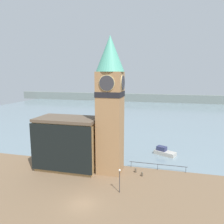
# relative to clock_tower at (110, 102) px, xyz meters

# --- Properties ---
(ground_plane) EXTENTS (160.00, 160.00, 0.00)m
(ground_plane) POSITION_rel_clock_tower_xyz_m (-1.07, -10.76, -12.41)
(ground_plane) COLOR brown
(water) EXTENTS (160.00, 120.00, 0.00)m
(water) POSITION_rel_clock_tower_xyz_m (-1.07, 62.84, -12.41)
(water) COLOR gray
(water) RESTS_ON ground_plane
(far_shoreline) EXTENTS (180.00, 3.00, 5.00)m
(far_shoreline) POSITION_rel_clock_tower_xyz_m (-1.07, 102.84, -9.91)
(far_shoreline) COLOR slate
(far_shoreline) RESTS_ON water
(pier_railing) EXTENTS (10.30, 0.08, 1.09)m
(pier_railing) POSITION_rel_clock_tower_xyz_m (8.20, 2.59, -11.46)
(pier_railing) COLOR #333338
(pier_railing) RESTS_ON ground_plane
(clock_tower) EXTENTS (4.73, 4.73, 23.36)m
(clock_tower) POSITION_rel_clock_tower_xyz_m (0.00, 0.00, 0.00)
(clock_tower) COLOR #9E754C
(clock_tower) RESTS_ON ground_plane
(pier_building) EXTENTS (11.19, 6.32, 9.44)m
(pier_building) POSITION_rel_clock_tower_xyz_m (-7.85, -0.50, -7.67)
(pier_building) COLOR #A88451
(pier_building) RESTS_ON ground_plane
(boat_near) EXTENTS (4.89, 3.66, 1.74)m
(boat_near) POSITION_rel_clock_tower_xyz_m (9.21, 10.62, -11.78)
(boat_near) COLOR #B7B2A8
(boat_near) RESTS_ON water
(mooring_bollard_near) EXTENTS (0.33, 0.33, 0.86)m
(mooring_bollard_near) POSITION_rel_clock_tower_xyz_m (4.47, 0.51, -11.94)
(mooring_bollard_near) COLOR brown
(mooring_bollard_near) RESTS_ON ground_plane
(mooring_bollard_far) EXTENTS (0.35, 0.35, 0.79)m
(mooring_bollard_far) POSITION_rel_clock_tower_xyz_m (5.76, -0.65, -11.99)
(mooring_bollard_far) COLOR brown
(mooring_bollard_far) RESTS_ON ground_plane
(lamp_post) EXTENTS (0.32, 0.32, 3.61)m
(lamp_post) POSITION_rel_clock_tower_xyz_m (3.12, -6.62, -9.86)
(lamp_post) COLOR #2D2D33
(lamp_post) RESTS_ON ground_plane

